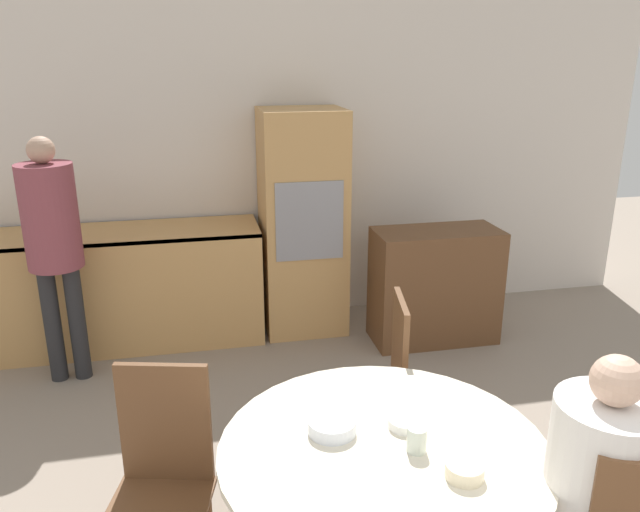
# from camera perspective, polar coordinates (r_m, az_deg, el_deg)

# --- Properties ---
(wall_back) EXTENTS (6.47, 0.05, 2.60)m
(wall_back) POSITION_cam_1_polar(r_m,az_deg,el_deg) (5.17, -4.32, 8.30)
(wall_back) COLOR silver
(wall_back) RESTS_ON ground_plane
(kitchen_counter) EXTENTS (2.20, 0.60, 0.91)m
(kitchen_counter) POSITION_cam_1_polar(r_m,az_deg,el_deg) (5.04, -18.15, -2.66)
(kitchen_counter) COLOR tan
(kitchen_counter) RESTS_ON ground_plane
(oven_unit) EXTENTS (0.64, 0.59, 1.78)m
(oven_unit) POSITION_cam_1_polar(r_m,az_deg,el_deg) (4.96, -1.60, 3.06)
(oven_unit) COLOR tan
(oven_unit) RESTS_ON ground_plane
(sideboard) EXTENTS (0.96, 0.45, 0.90)m
(sideboard) POSITION_cam_1_polar(r_m,az_deg,el_deg) (4.94, 10.44, -2.68)
(sideboard) COLOR brown
(sideboard) RESTS_ON ground_plane
(dining_table) EXTENTS (1.25, 1.25, 0.77)m
(dining_table) POSITION_cam_1_polar(r_m,az_deg,el_deg) (2.60, 5.69, -21.07)
(dining_table) COLOR brown
(dining_table) RESTS_ON ground_plane
(chair_far_left) EXTENTS (0.49, 0.49, 1.00)m
(chair_far_left) POSITION_cam_1_polar(r_m,az_deg,el_deg) (2.76, -14.20, -18.64)
(chair_far_left) COLOR brown
(chair_far_left) RESTS_ON ground_plane
(chair_far_right) EXTENTS (0.47, 0.47, 1.00)m
(chair_far_right) POSITION_cam_1_polar(r_m,az_deg,el_deg) (3.34, 5.65, -11.16)
(chair_far_right) COLOR brown
(chair_far_right) RESTS_ON ground_plane
(person_seated) EXTENTS (0.37, 0.45, 1.26)m
(person_seated) POSITION_cam_1_polar(r_m,az_deg,el_deg) (2.49, 24.46, -19.57)
(person_seated) COLOR #262628
(person_seated) RESTS_ON ground_plane
(person_standing) EXTENTS (0.35, 0.35, 1.69)m
(person_standing) POSITION_cam_1_polar(r_m,az_deg,el_deg) (4.43, -23.26, 1.79)
(person_standing) COLOR #262628
(person_standing) RESTS_ON ground_plane
(cup) EXTENTS (0.07, 0.07, 0.10)m
(cup) POSITION_cam_1_polar(r_m,az_deg,el_deg) (2.43, 8.84, -16.23)
(cup) COLOR silver
(cup) RESTS_ON dining_table
(bowl_near) EXTENTS (0.19, 0.19, 0.05)m
(bowl_near) POSITION_cam_1_polar(r_m,az_deg,el_deg) (2.51, 1.11, -15.28)
(bowl_near) COLOR silver
(bowl_near) RESTS_ON dining_table
(bowl_centre) EXTENTS (0.14, 0.14, 0.04)m
(bowl_centre) POSITION_cam_1_polar(r_m,az_deg,el_deg) (2.57, 7.81, -14.85)
(bowl_centre) COLOR white
(bowl_centre) RESTS_ON dining_table
(bowl_far) EXTENTS (0.14, 0.14, 0.05)m
(bowl_far) POSITION_cam_1_polar(r_m,az_deg,el_deg) (2.34, 13.09, -18.58)
(bowl_far) COLOR beige
(bowl_far) RESTS_ON dining_table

